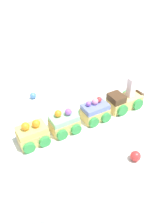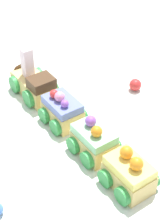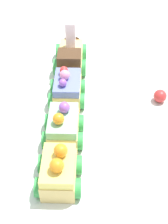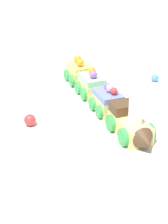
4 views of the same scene
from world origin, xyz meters
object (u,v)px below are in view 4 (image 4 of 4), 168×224
(cake_train_locomotive, at_px, (132,126))
(cake_car_blueberry, at_px, (108,102))
(gumball_blue, at_px, (155,78))
(gumball_red, at_px, (30,120))
(cake_car_lemon, at_px, (79,73))
(cake_car_mint, at_px, (92,85))

(cake_train_locomotive, height_order, cake_car_blueberry, cake_train_locomotive)
(gumball_blue, distance_m, gumball_red, 0.39)
(cake_car_blueberry, bearing_deg, cake_car_lemon, -179.86)
(cake_train_locomotive, distance_m, cake_car_mint, 0.22)
(cake_car_lemon, relative_size, gumball_blue, 4.37)
(cake_car_blueberry, relative_size, gumball_blue, 4.37)
(gumball_red, bearing_deg, cake_car_lemon, 158.37)
(cake_train_locomotive, xyz_separation_m, gumball_red, (-0.04, -0.21, -0.01))
(cake_car_lemon, bearing_deg, cake_train_locomotive, 0.02)
(cake_car_mint, bearing_deg, gumball_red, -61.25)
(gumball_blue, height_order, gumball_red, gumball_red)
(cake_car_lemon, xyz_separation_m, gumball_blue, (-0.01, 0.20, -0.02))
(cake_car_lemon, bearing_deg, gumball_red, -43.61)
(gumball_red, bearing_deg, cake_train_locomotive, 78.56)
(cake_car_mint, bearing_deg, gumball_blue, 96.36)
(cake_car_blueberry, bearing_deg, cake_train_locomotive, -0.16)
(cake_car_blueberry, height_order, cake_car_lemon, cake_car_lemon)
(cake_train_locomotive, xyz_separation_m, cake_car_lemon, (-0.28, -0.11, 0.00))
(cake_car_blueberry, relative_size, cake_car_lemon, 1.00)
(cake_train_locomotive, xyz_separation_m, gumball_blue, (-0.29, 0.09, -0.01))
(cake_car_blueberry, height_order, gumball_red, cake_car_blueberry)
(cake_car_mint, xyz_separation_m, cake_car_lemon, (-0.08, -0.03, 0.00))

